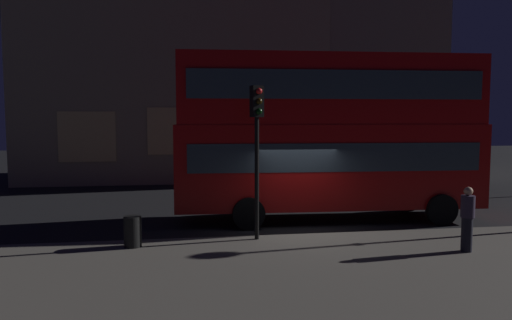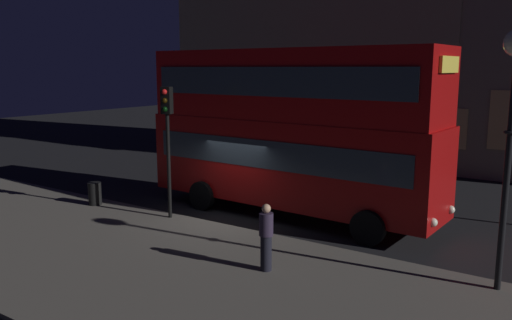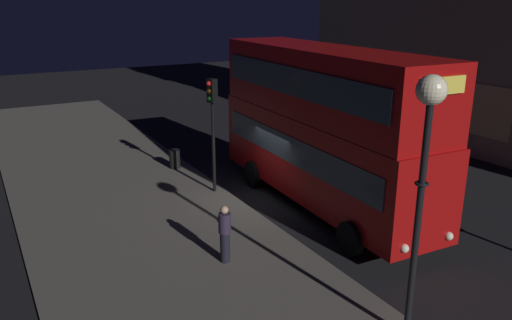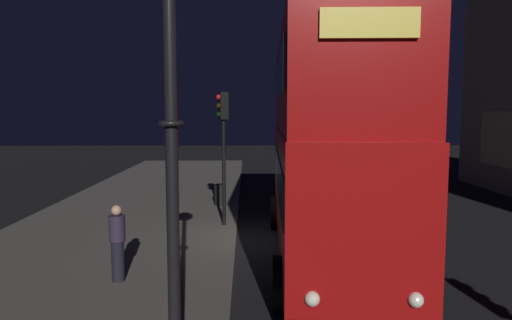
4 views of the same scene
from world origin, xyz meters
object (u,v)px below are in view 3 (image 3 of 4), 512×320
at_px(street_lamp, 426,140).
at_px(pedestrian, 225,233).
at_px(double_decker_bus, 322,121).
at_px(litter_bin, 175,159).
at_px(traffic_light_near_kerb, 212,112).

relative_size(street_lamp, pedestrian, 3.40).
height_order(double_decker_bus, street_lamp, street_lamp).
xyz_separation_m(pedestrian, litter_bin, (-8.37, 1.73, -0.44)).
height_order(double_decker_bus, litter_bin, double_decker_bus).
xyz_separation_m(double_decker_bus, traffic_light_near_kerb, (-2.86, -2.77, 0.08)).
xyz_separation_m(double_decker_bus, litter_bin, (-6.19, -3.07, -2.55)).
relative_size(double_decker_bus, street_lamp, 1.86).
bearing_deg(litter_bin, double_decker_bus, 26.34).
bearing_deg(litter_bin, traffic_light_near_kerb, 5.04).
relative_size(traffic_light_near_kerb, litter_bin, 5.24).
distance_m(traffic_light_near_kerb, pedestrian, 5.85).
bearing_deg(pedestrian, street_lamp, -3.85).
bearing_deg(double_decker_bus, street_lamp, -19.41).
relative_size(traffic_light_near_kerb, street_lamp, 0.76).
xyz_separation_m(traffic_light_near_kerb, pedestrian, (5.04, -2.02, -2.18)).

